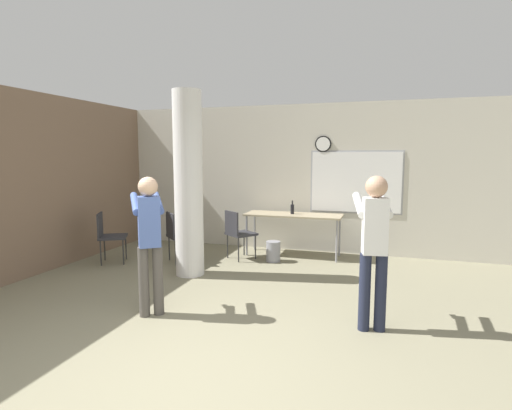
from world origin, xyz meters
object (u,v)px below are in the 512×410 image
Objects in this scene: chair_near_pillar at (178,233)px; person_playing_side at (374,240)px; bottle_on_table at (292,209)px; chair_table_left at (238,231)px; chair_by_left_wall at (109,234)px; person_playing_front at (149,235)px; folding_table at (293,217)px.

chair_near_pillar is 0.53× the size of person_playing_side.
bottle_on_table reaches higher than chair_table_left.
chair_by_left_wall is at bearing -159.99° from chair_near_pillar.
person_playing_front is at bearing -171.96° from person_playing_side.
bottle_on_table is 0.28× the size of chair_by_left_wall.
chair_by_left_wall is at bearing 162.03° from person_playing_side.
person_playing_side is (4.37, -1.42, 0.45)m from chair_by_left_wall.
person_playing_front is at bearing -42.45° from chair_by_left_wall.
person_playing_side is at bearing -62.67° from bottle_on_table.
bottle_on_table is 0.15× the size of person_playing_front.
person_playing_side is (2.34, -2.31, 0.45)m from chair_table_left.
chair_table_left is at bearing -148.37° from folding_table.
chair_table_left is 0.54× the size of person_playing_front.
bottle_on_table is at bearing 33.11° from chair_table_left.
folding_table is 2.02× the size of chair_near_pillar.
folding_table is at bearing -35.33° from bottle_on_table.
person_playing_side is at bearing -62.90° from folding_table.
chair_table_left is 2.69m from person_playing_front.
chair_by_left_wall is 4.62m from person_playing_side.
chair_near_pillar is at bearing 20.01° from chair_by_left_wall.
chair_by_left_wall is (-2.03, -0.89, 0.00)m from chair_table_left.
bottle_on_table is 0.28× the size of chair_near_pillar.
person_playing_front reaches higher than bottle_on_table.
chair_near_pillar is at bearing -152.11° from chair_table_left.
chair_table_left is (-0.86, -0.56, -0.36)m from bottle_on_table.
bottle_on_table is (-0.02, 0.02, 0.15)m from folding_table.
chair_table_left is (-0.88, -0.54, -0.21)m from folding_table.
chair_table_left is 2.22m from chair_by_left_wall.
chair_near_pillar is 0.54× the size of person_playing_front.
chair_by_left_wall is (-2.89, -1.45, -0.36)m from bottle_on_table.
chair_table_left is 0.53× the size of person_playing_side.
folding_table is at bearing 72.87° from person_playing_front.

